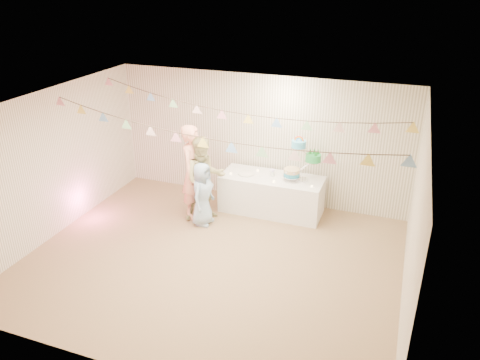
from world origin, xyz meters
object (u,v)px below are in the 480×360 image
(cake_stand, at_px, (302,160))
(person_adult_b, at_px, (204,179))
(table, at_px, (272,194))
(person_child, at_px, (202,194))
(person_adult_a, at_px, (194,172))

(cake_stand, bearing_deg, person_adult_b, -156.01)
(table, xyz_separation_m, person_child, (-1.07, -0.91, 0.24))
(cake_stand, xyz_separation_m, person_adult_b, (-1.67, -0.74, -0.34))
(cake_stand, relative_size, person_adult_b, 0.50)
(person_adult_a, distance_m, person_child, 0.49)
(table, xyz_separation_m, person_adult_b, (-1.12, -0.69, 0.45))
(person_adult_a, relative_size, person_child, 1.50)
(person_adult_a, height_order, person_child, person_adult_a)
(person_child, bearing_deg, cake_stand, -56.65)
(table, height_order, person_adult_b, person_adult_b)
(person_adult_b, xyz_separation_m, person_child, (0.05, -0.22, -0.21))
(cake_stand, distance_m, person_adult_a, 2.04)
(person_adult_a, height_order, person_adult_b, person_adult_a)
(cake_stand, bearing_deg, table, -174.81)
(person_adult_b, bearing_deg, cake_stand, -14.54)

